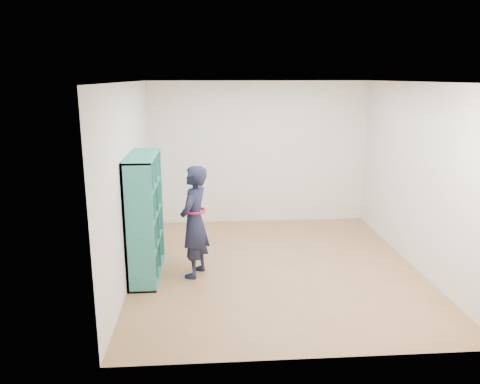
{
  "coord_description": "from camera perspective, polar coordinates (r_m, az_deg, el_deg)",
  "views": [
    {
      "loc": [
        -0.97,
        -6.22,
        2.67
      ],
      "look_at": [
        -0.49,
        0.3,
        1.05
      ],
      "focal_mm": 35.0,
      "sensor_mm": 36.0,
      "label": 1
    }
  ],
  "objects": [
    {
      "name": "wall_left",
      "position": [
        6.45,
        -13.32,
        1.26
      ],
      "size": [
        0.02,
        4.5,
        2.6
      ],
      "primitive_type": "cube",
      "color": "silver",
      "rests_on": "floor"
    },
    {
      "name": "wall_right",
      "position": [
        7.02,
        20.89,
        1.73
      ],
      "size": [
        0.02,
        4.5,
        2.6
      ],
      "primitive_type": "cube",
      "color": "silver",
      "rests_on": "floor"
    },
    {
      "name": "ceiling",
      "position": [
        6.29,
        4.77,
        13.22
      ],
      "size": [
        4.5,
        4.5,
        0.0
      ],
      "primitive_type": "plane",
      "color": "white",
      "rests_on": "wall_back"
    },
    {
      "name": "floor",
      "position": [
        6.83,
        4.33,
        -9.13
      ],
      "size": [
        4.5,
        4.5,
        0.0
      ],
      "primitive_type": "plane",
      "color": "olive",
      "rests_on": "ground"
    },
    {
      "name": "bookshelf",
      "position": [
        6.48,
        -11.75,
        -3.15
      ],
      "size": [
        0.37,
        1.25,
        1.67
      ],
      "color": "#277B75",
      "rests_on": "floor"
    },
    {
      "name": "person",
      "position": [
        6.34,
        -5.59,
        -3.62
      ],
      "size": [
        0.54,
        0.65,
        1.54
      ],
      "rotation": [
        0.0,
        0.0,
        -1.94
      ],
      "color": "black",
      "rests_on": "floor"
    },
    {
      "name": "smartphone",
      "position": [
        6.44,
        -6.56,
        -2.43
      ],
      "size": [
        0.03,
        0.1,
        0.12
      ],
      "rotation": [
        0.42,
        0.0,
        -0.21
      ],
      "color": "silver",
      "rests_on": "person"
    },
    {
      "name": "wall_front",
      "position": [
        4.31,
        9.04,
        -4.82
      ],
      "size": [
        4.0,
        0.02,
        2.6
      ],
      "primitive_type": "cube",
      "color": "silver",
      "rests_on": "floor"
    },
    {
      "name": "wall_back",
      "position": [
        8.63,
        2.29,
        4.76
      ],
      "size": [
        4.0,
        0.02,
        2.6
      ],
      "primitive_type": "cube",
      "color": "silver",
      "rests_on": "floor"
    }
  ]
}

